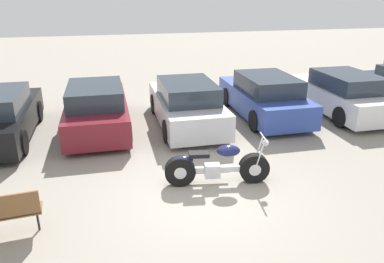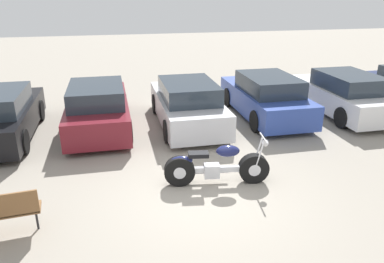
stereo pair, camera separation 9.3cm
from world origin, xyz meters
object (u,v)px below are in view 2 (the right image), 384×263
object	(u,v)px
parked_car_maroon	(98,108)
parked_car_white	(343,94)
parked_car_blue	(266,97)
parked_car_silver	(187,104)
motorcycle	(216,166)

from	to	relation	value
parked_car_maroon	parked_car_white	bearing A→B (deg)	-1.48
parked_car_maroon	parked_car_white	world-z (taller)	same
parked_car_maroon	parked_car_white	size ratio (longest dim) A/B	1.00
parked_car_blue	parked_car_silver	bearing A→B (deg)	-174.37
parked_car_silver	motorcycle	bearing A→B (deg)	-92.50
motorcycle	parked_car_blue	xyz separation A→B (m)	(2.91, 4.17, 0.26)
parked_car_maroon	parked_car_blue	distance (m)	5.47
motorcycle	parked_car_white	xyz separation A→B (m)	(5.64, 3.91, 0.26)
motorcycle	parked_car_silver	size ratio (longest dim) A/B	0.53
parked_car_silver	parked_car_blue	distance (m)	2.75
motorcycle	parked_car_silver	world-z (taller)	parked_car_silver
parked_car_maroon	motorcycle	bearing A→B (deg)	-58.06
motorcycle	parked_car_blue	distance (m)	5.09
parked_car_blue	parked_car_white	world-z (taller)	same
parked_car_white	motorcycle	bearing A→B (deg)	-145.32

